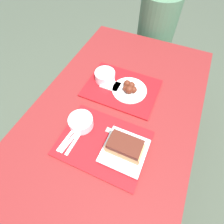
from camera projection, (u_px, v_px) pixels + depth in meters
name	position (u px, v px, depth m)	size (l,w,h in m)	color
ground_plane	(111.00, 161.00, 1.59)	(12.00, 12.00, 0.00)	#424C3D
picnic_table	(111.00, 126.00, 1.06)	(0.93, 1.68, 0.74)	maroon
picnic_bench_far	(152.00, 59.00, 1.84)	(0.89, 0.28, 0.43)	maroon
tray_near	(103.00, 143.00, 0.90)	(0.45, 0.33, 0.01)	#B21419
tray_far	(122.00, 88.00, 1.11)	(0.45, 0.33, 0.01)	#B21419
bowl_coleslaw_near	(81.00, 122.00, 0.92)	(0.13, 0.13, 0.06)	silver
brisket_sandwich_plate	(125.00, 148.00, 0.83)	(0.21, 0.21, 0.10)	white
plastic_fork_near	(71.00, 139.00, 0.90)	(0.04, 0.17, 0.00)	white
plastic_knife_near	(75.00, 141.00, 0.89)	(0.02, 0.17, 0.00)	white
plastic_spoon_near	(68.00, 137.00, 0.90)	(0.03, 0.17, 0.00)	white
condiment_packet	(109.00, 130.00, 0.93)	(0.04, 0.03, 0.01)	#A59E93
bowl_coleslaw_far	(105.00, 75.00, 1.12)	(0.13, 0.13, 0.06)	silver
wings_plate_far	(129.00, 89.00, 1.07)	(0.21, 0.21, 0.06)	white
napkin_far	(110.00, 85.00, 1.11)	(0.12, 0.08, 0.01)	white
person_seated_across	(157.00, 25.00, 1.54)	(0.33, 0.33, 0.72)	#477051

